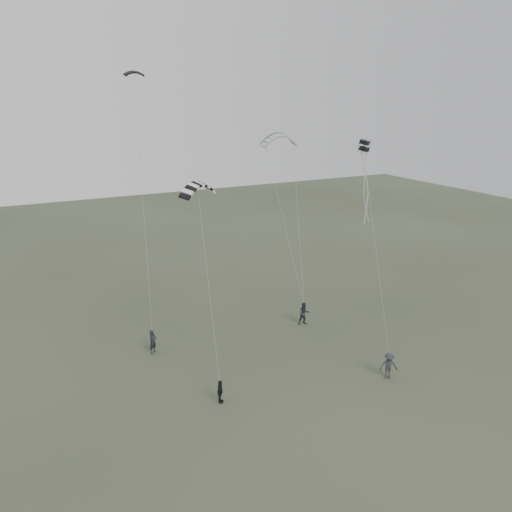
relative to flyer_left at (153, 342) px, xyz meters
name	(u,v)px	position (x,y,z in m)	size (l,w,h in m)	color
ground	(274,379)	(6.26, -7.27, -0.91)	(140.00, 140.00, 0.00)	#363E2A
flyer_left	(153,342)	(0.00, 0.00, 0.00)	(0.67, 0.44, 1.82)	black
flyer_right	(304,314)	(12.60, -0.95, 0.06)	(0.94, 0.73, 1.94)	#27282E
flyer_center	(220,392)	(1.94, -8.11, -0.15)	(0.90, 0.37, 1.53)	black
flyer_far	(389,366)	(13.17, -10.67, 0.03)	(1.21, 0.70, 1.88)	#2D2D33
kite_dark_small	(134,72)	(1.42, 5.64, 19.00)	(1.48, 0.44, 0.50)	black
kite_pale_large	(280,135)	(14.08, 6.15, 14.03)	(3.44, 0.77, 1.45)	#A7AAAC
kite_striped	(198,184)	(2.79, -3.18, 11.97)	(2.94, 0.74, 1.16)	black
kite_box	(364,146)	(14.28, -5.26, 14.06)	(0.60, 0.60, 0.70)	black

